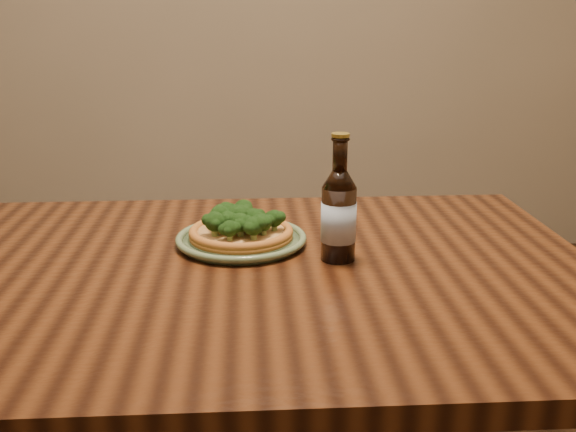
{
  "coord_description": "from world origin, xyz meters",
  "views": [
    {
      "loc": [
        0.17,
        -1.02,
        1.19
      ],
      "look_at": [
        0.25,
        0.17,
        0.82
      ],
      "focal_mm": 42.0,
      "sensor_mm": 36.0,
      "label": 1
    }
  ],
  "objects": [
    {
      "name": "plate",
      "position": [
        0.16,
        0.22,
        0.76
      ],
      "size": [
        0.25,
        0.25,
        0.02
      ],
      "rotation": [
        0.0,
        0.0,
        -0.1
      ],
      "color": "#5D714D",
      "rests_on": "table"
    },
    {
      "name": "table",
      "position": [
        0.0,
        0.1,
        0.66
      ],
      "size": [
        1.6,
        0.9,
        0.75
      ],
      "color": "#401F0D",
      "rests_on": "ground"
    },
    {
      "name": "beer_bottle",
      "position": [
        0.33,
        0.13,
        0.84
      ],
      "size": [
        0.06,
        0.06,
        0.23
      ],
      "rotation": [
        0.0,
        0.0,
        0.04
      ],
      "color": "black",
      "rests_on": "table"
    },
    {
      "name": "pizza",
      "position": [
        0.16,
        0.22,
        0.78
      ],
      "size": [
        0.2,
        0.2,
        0.07
      ],
      "rotation": [
        0.0,
        0.0,
        -0.31
      ],
      "color": "#AD6627",
      "rests_on": "plate"
    }
  ]
}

